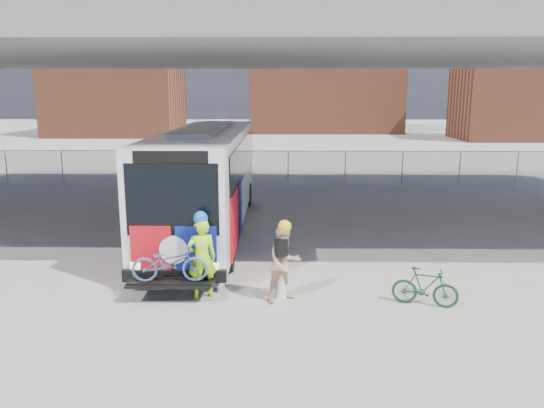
{
  "coord_description": "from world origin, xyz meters",
  "views": [
    {
      "loc": [
        0.58,
        -15.72,
        4.86
      ],
      "look_at": [
        0.34,
        -0.36,
        1.6
      ],
      "focal_mm": 35.0,
      "sensor_mm": 36.0,
      "label": 1
    }
  ],
  "objects_px": {
    "bollard": "(281,273)",
    "bike_parked": "(425,287)",
    "bus": "(207,172)",
    "cyclist_tan": "(284,263)",
    "cyclist_hivis": "(202,256)"
  },
  "relations": [
    {
      "from": "bollard",
      "to": "bike_parked",
      "type": "relative_size",
      "value": 0.76
    },
    {
      "from": "cyclist_tan",
      "to": "bike_parked",
      "type": "xyz_separation_m",
      "value": [
        3.25,
        -0.26,
        -0.48
      ]
    },
    {
      "from": "cyclist_tan",
      "to": "bus",
      "type": "bearing_deg",
      "value": 79.63
    },
    {
      "from": "bollard",
      "to": "cyclist_hivis",
      "type": "distance_m",
      "value": 1.93
    },
    {
      "from": "cyclist_hivis",
      "to": "cyclist_tan",
      "type": "height_order",
      "value": "cyclist_hivis"
    },
    {
      "from": "bus",
      "to": "bike_parked",
      "type": "distance_m",
      "value": 9.15
    },
    {
      "from": "cyclist_hivis",
      "to": "cyclist_tan",
      "type": "bearing_deg",
      "value": 155.16
    },
    {
      "from": "cyclist_tan",
      "to": "bike_parked",
      "type": "height_order",
      "value": "cyclist_tan"
    },
    {
      "from": "bus",
      "to": "cyclist_tan",
      "type": "bearing_deg",
      "value": -67.55
    },
    {
      "from": "bus",
      "to": "cyclist_hivis",
      "type": "bearing_deg",
      "value": -83.52
    },
    {
      "from": "cyclist_hivis",
      "to": "bike_parked",
      "type": "bearing_deg",
      "value": 155.61
    },
    {
      "from": "bus",
      "to": "cyclist_tan",
      "type": "height_order",
      "value": "bus"
    },
    {
      "from": "bus",
      "to": "bike_parked",
      "type": "bearing_deg",
      "value": -48.74
    },
    {
      "from": "cyclist_hivis",
      "to": "cyclist_tan",
      "type": "distance_m",
      "value": 1.98
    },
    {
      "from": "bollard",
      "to": "cyclist_hivis",
      "type": "xyz_separation_m",
      "value": [
        -1.88,
        0.0,
        0.41
      ]
    }
  ]
}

